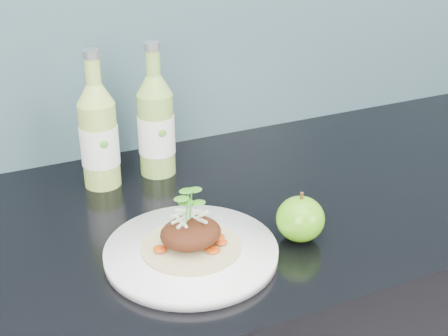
% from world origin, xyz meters
% --- Properties ---
extents(dinner_plate, '(0.32, 0.32, 0.02)m').
position_xyz_m(dinner_plate, '(-0.00, 1.58, 0.91)').
color(dinner_plate, white).
rests_on(dinner_plate, kitchen_counter).
extents(pork_taco, '(0.14, 0.14, 0.10)m').
position_xyz_m(pork_taco, '(-0.00, 1.58, 0.94)').
color(pork_taco, tan).
rests_on(pork_taco, dinner_plate).
extents(green_apple, '(0.10, 0.10, 0.08)m').
position_xyz_m(green_apple, '(0.16, 1.56, 0.93)').
color(green_apple, '#428B0F').
rests_on(green_apple, kitchen_counter).
extents(cider_bottle_left, '(0.08, 0.08, 0.24)m').
position_xyz_m(cider_bottle_left, '(-0.06, 1.86, 0.99)').
color(cider_bottle_left, '#9CC050').
rests_on(cider_bottle_left, kitchen_counter).
extents(cider_bottle_right, '(0.08, 0.08, 0.24)m').
position_xyz_m(cider_bottle_right, '(0.05, 1.86, 0.99)').
color(cider_bottle_right, '#84AE48').
rests_on(cider_bottle_right, kitchen_counter).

